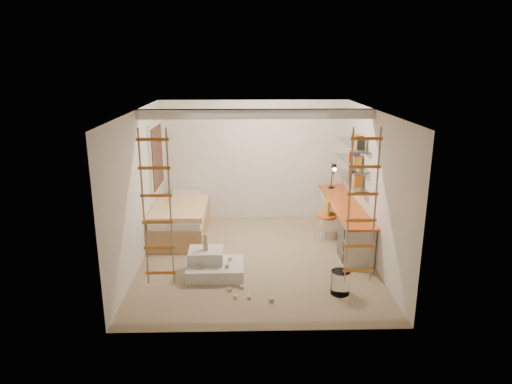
{
  "coord_description": "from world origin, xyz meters",
  "views": [
    {
      "loc": [
        -0.2,
        -7.44,
        3.37
      ],
      "look_at": [
        0.0,
        0.3,
        1.15
      ],
      "focal_mm": 32.0,
      "sensor_mm": 36.0,
      "label": 1
    }
  ],
  "objects_px": {
    "swivel_chair": "(326,224)",
    "play_platform": "(213,265)",
    "desk": "(344,220)",
    "bed": "(181,219)"
  },
  "relations": [
    {
      "from": "bed",
      "to": "play_platform",
      "type": "height_order",
      "value": "bed"
    },
    {
      "from": "desk",
      "to": "swivel_chair",
      "type": "bearing_deg",
      "value": 158.39
    },
    {
      "from": "desk",
      "to": "play_platform",
      "type": "bearing_deg",
      "value": -149.38
    },
    {
      "from": "desk",
      "to": "play_platform",
      "type": "relative_size",
      "value": 3.02
    },
    {
      "from": "swivel_chair",
      "to": "play_platform",
      "type": "distance_m",
      "value": 2.66
    },
    {
      "from": "desk",
      "to": "bed",
      "type": "height_order",
      "value": "desk"
    },
    {
      "from": "swivel_chair",
      "to": "play_platform",
      "type": "height_order",
      "value": "swivel_chair"
    },
    {
      "from": "play_platform",
      "to": "bed",
      "type": "bearing_deg",
      "value": 112.36
    },
    {
      "from": "desk",
      "to": "play_platform",
      "type": "distance_m",
      "value": 2.86
    },
    {
      "from": "bed",
      "to": "swivel_chair",
      "type": "xyz_separation_m",
      "value": [
        2.88,
        -0.24,
        -0.04
      ]
    }
  ]
}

